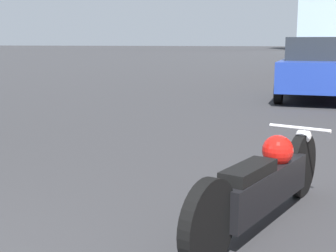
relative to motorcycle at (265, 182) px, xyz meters
name	(u,v)px	position (x,y,z in m)	size (l,w,h in m)	color
motorcycle	(265,182)	(0.00, 0.00, 0.00)	(0.90, 2.52, 0.76)	black
parked_car_blue	(316,68)	(-0.04, 9.72, 0.48)	(2.00, 4.25, 1.71)	#1E3899
parked_car_red	(325,58)	(-0.06, 20.99, 0.43)	(2.05, 4.28, 1.62)	red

